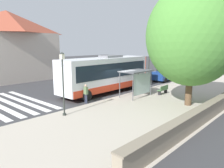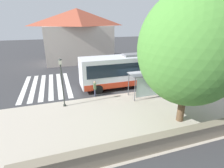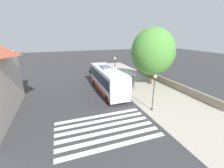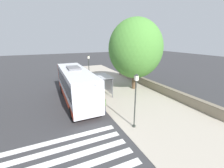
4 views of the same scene
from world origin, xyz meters
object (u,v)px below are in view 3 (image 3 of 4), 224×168
(shade_tree, at_px, (153,52))
(street_lamp_far, at_px, (115,67))
(bench, at_px, (127,80))
(bus_shelter, at_px, (127,75))
(street_lamp_near, at_px, (154,89))
(bus, at_px, (107,79))
(pedestrian, at_px, (130,94))
(parked_car_behind_bus, at_px, (96,70))

(shade_tree, bearing_deg, street_lamp_far, -26.29)
(bench, bearing_deg, bus_shelter, 63.76)
(street_lamp_near, distance_m, shade_tree, 10.19)
(bus_shelter, bearing_deg, street_lamp_near, 86.61)
(bus_shelter, distance_m, shade_tree, 5.86)
(bus, height_order, pedestrian, bus)
(parked_car_behind_bus, bearing_deg, bus, 85.53)
(pedestrian, height_order, street_lamp_far, street_lamp_far)
(pedestrian, bearing_deg, street_lamp_near, 113.05)
(street_lamp_near, bearing_deg, street_lamp_far, -87.88)
(bus, relative_size, shade_tree, 1.11)
(pedestrian, height_order, bench, pedestrian)
(parked_car_behind_bus, bearing_deg, bus_shelter, 104.78)
(parked_car_behind_bus, bearing_deg, street_lamp_near, 96.97)
(bus_shelter, relative_size, bench, 2.13)
(street_lamp_near, height_order, shade_tree, shade_tree)
(bus, bearing_deg, pedestrian, 112.43)
(street_lamp_far, height_order, shade_tree, shade_tree)
(bus, xyz_separation_m, shade_tree, (-8.20, -1.08, 3.56))
(bus_shelter, relative_size, pedestrian, 1.96)
(shade_tree, bearing_deg, pedestrian, 38.47)
(street_lamp_far, relative_size, shade_tree, 0.50)
(street_lamp_near, bearing_deg, pedestrian, -66.95)
(pedestrian, relative_size, bench, 1.09)
(pedestrian, distance_m, bench, 7.92)
(street_lamp_near, height_order, street_lamp_far, street_lamp_far)
(pedestrian, bearing_deg, street_lamp_far, -96.57)
(shade_tree, bearing_deg, bench, -31.61)
(bus_shelter, bearing_deg, street_lamp_far, -74.88)
(street_lamp_near, bearing_deg, parked_car_behind_bus, -83.03)
(street_lamp_far, bearing_deg, bench, 163.36)
(bus_shelter, bearing_deg, shade_tree, -174.38)
(bus, height_order, bench, bus)
(bus_shelter, relative_size, shade_tree, 0.33)
(bench, bearing_deg, shade_tree, 148.39)
(pedestrian, xyz_separation_m, street_lamp_near, (-1.32, 3.11, 1.65))
(bus, bearing_deg, street_lamp_near, 112.70)
(bus, distance_m, street_lamp_near, 7.83)
(bench, height_order, street_lamp_near, street_lamp_near)
(bus, relative_size, street_lamp_near, 2.39)
(bench, bearing_deg, pedestrian, 67.23)
(bus, xyz_separation_m, bench, (-4.75, -3.20, -1.46))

